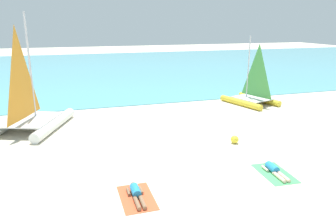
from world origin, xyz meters
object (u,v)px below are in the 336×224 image
Objects in this scene: towel_right at (275,173)px; beach_ball at (235,139)px; sailboat_white at (30,113)px; sailboat_yellow at (252,94)px; sunbather_left at (136,193)px; sunbather_right at (274,170)px; towel_left at (137,198)px.

beach_ball reaches higher than towel_right.
sailboat_yellow is at bearing 27.03° from sailboat_white.
sunbather_right is (5.55, 0.20, 0.00)m from sunbather_left.
beach_ball is (5.62, 3.60, 0.19)m from towel_left.
sailboat_white is 3.30× the size of towel_right.
sailboat_white is 4.02× the size of sunbather_left.
towel_right is 0.14m from sunbather_right.
sunbather_left is (-10.58, -10.26, -0.59)m from sailboat_yellow.
sunbather_right is 4.01× the size of beach_ball.
beach_ball is at bearing 31.92° from sunbather_left.
towel_right is (5.54, 0.20, 0.00)m from towel_left.
towel_right is 4.87× the size of beach_ball.
sailboat_yellow reaches higher than sunbather_right.
sailboat_yellow is at bearing 44.30° from towel_left.
sunbather_left and sunbather_right have the same top height.
beach_ball is (5.62, 3.54, 0.06)m from sunbather_left.
beach_ball is at bearing -143.40° from sailboat_yellow.
towel_left is at bearing -173.46° from sunbather_right.
sailboat_yellow reaches higher than towel_left.
sunbather_right is (5.55, 0.26, 0.13)m from towel_left.
sunbather_right is (9.63, -8.60, -0.80)m from sailboat_white.
towel_left is at bearing -90.00° from sunbather_left.
sailboat_white is 12.94m from sunbather_right.
sailboat_white is 9.80m from towel_left.
towel_left is 1.22× the size of sunbather_left.
sailboat_yellow is 11.33m from towel_right.
towel_left is at bearing -43.91° from sailboat_white.
sailboat_white is 4.00× the size of sunbather_right.
towel_right is at bearing 2.02° from towel_left.
beach_ball reaches higher than sunbather_right.
sailboat_white is 3.30× the size of towel_left.
sailboat_white is at bearing 138.01° from towel_right.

